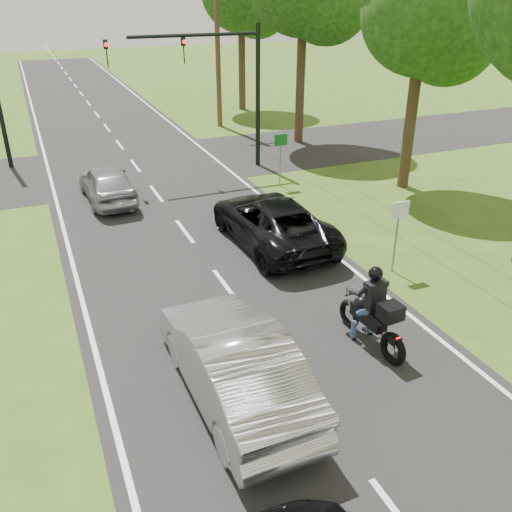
% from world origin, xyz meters
% --- Properties ---
extents(ground, '(140.00, 140.00, 0.00)m').
position_xyz_m(ground, '(0.00, 0.00, 0.00)').
color(ground, '#335518').
rests_on(ground, ground).
extents(road, '(8.00, 100.00, 0.01)m').
position_xyz_m(road, '(0.00, 10.00, 0.01)').
color(road, black).
rests_on(road, ground).
extents(cross_road, '(60.00, 7.00, 0.01)m').
position_xyz_m(cross_road, '(0.00, 16.00, 0.01)').
color(cross_road, black).
rests_on(cross_road, ground).
extents(motorcycle_rider, '(0.66, 2.30, 1.98)m').
position_xyz_m(motorcycle_rider, '(2.12, 0.21, 0.78)').
color(motorcycle_rider, black).
rests_on(motorcycle_rider, ground).
extents(dark_suv, '(2.60, 5.40, 1.48)m').
position_xyz_m(dark_suv, '(2.31, 6.09, 0.75)').
color(dark_suv, black).
rests_on(dark_suv, road).
extents(silver_sedan, '(1.82, 4.97, 1.63)m').
position_xyz_m(silver_sedan, '(-1.34, -0.19, 0.83)').
color(silver_sedan, '#B2B1B6').
rests_on(silver_sedan, road).
extents(silver_suv, '(1.82, 4.17, 1.40)m').
position_xyz_m(silver_suv, '(-1.84, 11.93, 0.71)').
color(silver_suv, '#9B9CA2').
rests_on(silver_suv, road).
extents(traffic_signal, '(6.38, 0.44, 6.00)m').
position_xyz_m(traffic_signal, '(3.34, 14.00, 4.14)').
color(traffic_signal, black).
rests_on(traffic_signal, ground).
extents(utility_pole_far, '(1.60, 0.28, 10.00)m').
position_xyz_m(utility_pole_far, '(6.20, 22.00, 5.08)').
color(utility_pole_far, brown).
rests_on(utility_pole_far, ground).
extents(sign_white, '(0.55, 0.07, 2.12)m').
position_xyz_m(sign_white, '(4.70, 2.98, 1.60)').
color(sign_white, slate).
rests_on(sign_white, ground).
extents(sign_green, '(0.55, 0.07, 2.12)m').
position_xyz_m(sign_green, '(4.90, 10.98, 1.60)').
color(sign_green, slate).
rests_on(sign_green, ground).
extents(tree_row_c, '(4.80, 4.65, 8.76)m').
position_xyz_m(tree_row_c, '(9.75, 8.80, 6.23)').
color(tree_row_c, '#332316').
rests_on(tree_row_c, ground).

